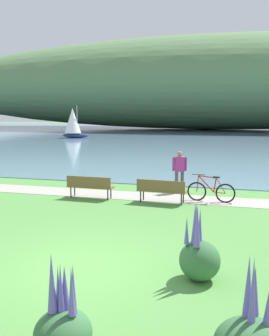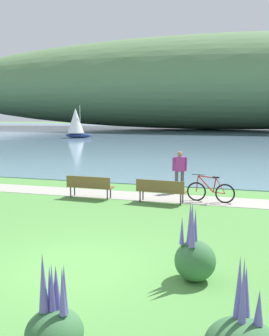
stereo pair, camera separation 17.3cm
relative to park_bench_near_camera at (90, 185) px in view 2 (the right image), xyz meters
name	(u,v)px [view 2 (the right image)]	position (x,y,z in m)	size (l,w,h in m)	color
ground_plane	(75,267)	(2.21, -6.19, -0.52)	(200.00, 200.00, 0.00)	#518E42
bay_water	(219,134)	(2.21, 43.18, -0.50)	(180.00, 80.00, 0.04)	#6B8EA8
distant_hillside	(211,83)	(-0.48, 58.33, 7.83)	(118.35, 28.00, 16.63)	#567A4C
shoreline_path	(151,197)	(2.21, 0.86, -0.52)	(60.00, 1.50, 0.01)	#A39E93
park_bench_near_camera	(90,185)	(0.00, 0.00, 0.00)	(1.81, 0.53, 0.88)	brown
park_bench_further_along	(161,189)	(2.80, -0.03, 0.00)	(1.83, 0.61, 0.88)	brown
bicycle_leaning_near_bench	(210,192)	(4.52, 0.67, -0.12)	(1.77, 0.19, 1.01)	black
person_at_shoreline	(180,169)	(3.14, 2.06, 0.46)	(0.58, 0.34, 1.71)	#4C4C51
echium_bush_mid_cluster	(54,328)	(3.23, -9.03, -0.12)	(0.81, 0.81, 1.48)	#386B3D
echium_bush_far_cluster	(195,257)	(4.78, -6.13, -0.05)	(0.82, 0.82, 1.59)	#386B3D
sailboat_nearest_to_shore	(76,123)	(-14.42, 30.46, 1.40)	(3.46, 2.14, 4.00)	navy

